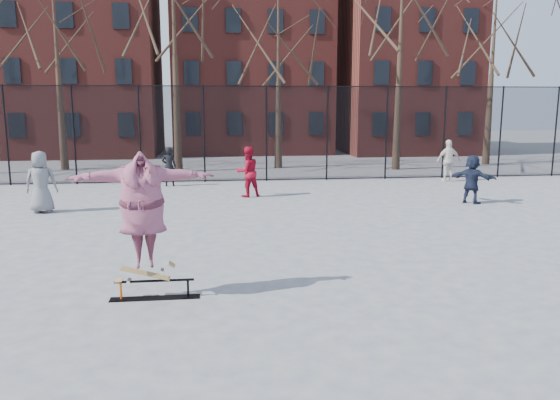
{
  "coord_description": "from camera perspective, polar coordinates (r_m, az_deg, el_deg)",
  "views": [
    {
      "loc": [
        -0.93,
        -9.92,
        3.35
      ],
      "look_at": [
        0.42,
        1.5,
        1.26
      ],
      "focal_mm": 35.0,
      "sensor_mm": 36.0,
      "label": 1
    }
  ],
  "objects": [
    {
      "name": "bystander_black",
      "position": [
        22.15,
        -11.52,
        3.43
      ],
      "size": [
        0.57,
        0.38,
        1.56
      ],
      "primitive_type": "imported",
      "rotation": [
        0.0,
        0.0,
        3.13
      ],
      "color": "black",
      "rests_on": "ground"
    },
    {
      "name": "skate_rail",
      "position": [
        9.74,
        -12.95,
        -9.26
      ],
      "size": [
        1.53,
        0.23,
        0.34
      ],
      "color": "black",
      "rests_on": "ground"
    },
    {
      "name": "bystander_white",
      "position": [
        24.12,
        17.19,
        3.96
      ],
      "size": [
        1.05,
        0.48,
        1.76
      ],
      "primitive_type": "imported",
      "rotation": [
        0.0,
        0.0,
        3.19
      ],
      "color": "silver",
      "rests_on": "ground"
    },
    {
      "name": "fence",
      "position": [
        22.98,
        -4.47,
        7.03
      ],
      "size": [
        34.03,
        0.07,
        4.0
      ],
      "color": "black",
      "rests_on": "ground"
    },
    {
      "name": "rowhouses",
      "position": [
        36.06,
        -4.23,
        14.59
      ],
      "size": [
        29.0,
        7.0,
        13.0
      ],
      "color": "maroon",
      "rests_on": "ground"
    },
    {
      "name": "bystander_grey",
      "position": [
        18.0,
        -23.71,
        1.73
      ],
      "size": [
        0.96,
        0.67,
        1.88
      ],
      "primitive_type": "imported",
      "rotation": [
        0.0,
        0.0,
        3.22
      ],
      "color": "slate",
      "rests_on": "ground"
    },
    {
      "name": "skater",
      "position": [
        9.41,
        -14.12,
        -1.8
      ],
      "size": [
        2.47,
        0.92,
        1.97
      ],
      "primitive_type": "imported",
      "rotation": [
        0.0,
        0.0,
        0.11
      ],
      "color": "navy",
      "rests_on": "skateboard"
    },
    {
      "name": "tree_row",
      "position": [
        27.38,
        -5.53,
        18.66
      ],
      "size": [
        33.66,
        7.46,
        10.67
      ],
      "color": "black",
      "rests_on": "ground"
    },
    {
      "name": "bystander_red",
      "position": [
        19.33,
        -3.4,
        2.97
      ],
      "size": [
        1.05,
        0.94,
        1.78
      ],
      "primitive_type": "imported",
      "rotation": [
        0.0,
        0.0,
        3.51
      ],
      "color": "#A90E25",
      "rests_on": "ground"
    },
    {
      "name": "bystander_navy",
      "position": [
        19.11,
        19.43,
        2.07
      ],
      "size": [
        1.36,
        1.44,
        1.62
      ],
      "primitive_type": "imported",
      "rotation": [
        0.0,
        0.0,
        2.3
      ],
      "color": "#1B2136",
      "rests_on": "ground"
    },
    {
      "name": "ground",
      "position": [
        10.51,
        -1.33,
        -8.28
      ],
      "size": [
        100.0,
        100.0,
        0.0
      ],
      "primitive_type": "plane",
      "color": "#5E5F63"
    },
    {
      "name": "skateboard",
      "position": [
        9.68,
        -13.85,
        -7.82
      ],
      "size": [
        0.9,
        0.22,
        0.11
      ],
      "primitive_type": null,
      "color": "#9E793F",
      "rests_on": "skate_rail"
    }
  ]
}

